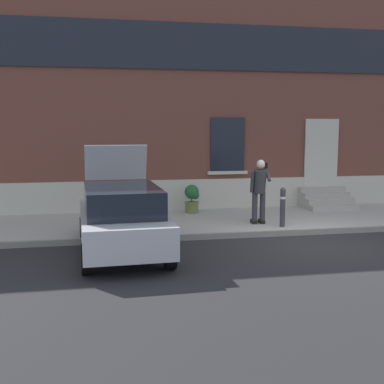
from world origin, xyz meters
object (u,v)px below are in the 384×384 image
object	(u,v)px
hatchback_car_silver	(122,218)
planter_olive	(192,198)
bollard_near_person	(283,206)
planter_cream	(129,200)
person_on_phone	(259,187)

from	to	relation	value
hatchback_car_silver	planter_olive	world-z (taller)	hatchback_car_silver
planter_olive	hatchback_car_silver	bearing A→B (deg)	-120.22
bollard_near_person	planter_cream	size ratio (longest dim) A/B	1.22
person_on_phone	bollard_near_person	bearing A→B (deg)	-54.60
bollard_near_person	planter_cream	world-z (taller)	bollard_near_person
bollard_near_person	planter_olive	xyz separation A→B (m)	(-1.92, 2.55, -0.11)
hatchback_car_silver	person_on_phone	xyz separation A→B (m)	(3.77, 1.93, 0.35)
person_on_phone	planter_olive	xyz separation A→B (m)	(-1.43, 2.09, -0.54)
bollard_near_person	planter_olive	world-z (taller)	bollard_near_person
person_on_phone	planter_cream	bearing A→B (deg)	137.85
hatchback_car_silver	person_on_phone	distance (m)	4.25
bollard_near_person	person_on_phone	size ratio (longest dim) A/B	0.60
bollard_near_person	planter_olive	bearing A→B (deg)	126.96
planter_cream	hatchback_car_silver	bearing A→B (deg)	-96.00
person_on_phone	planter_cream	size ratio (longest dim) A/B	2.03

